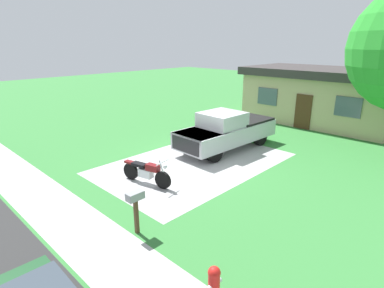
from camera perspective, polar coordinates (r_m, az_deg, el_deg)
name	(u,v)px	position (r m, az deg, el deg)	size (l,w,h in m)	color
ground_plane	(195,163)	(13.73, 0.57, -3.53)	(80.00, 80.00, 0.00)	#347A37
driveway_pad	(195,163)	(13.73, 0.57, -3.52)	(5.37, 8.37, 0.01)	#A3A3A3
sidewalk_strip	(62,215)	(10.64, -22.77, -11.86)	(36.00, 1.80, 0.01)	#ACACA7
motorcycle	(147,172)	(11.74, -8.35, -5.12)	(2.19, 0.81, 1.09)	black
pickup_truck	(228,130)	(15.46, 6.57, 2.58)	(2.23, 5.70, 1.90)	black
fire_hydrant	(214,285)	(6.87, 4.04, -24.46)	(0.32, 0.40, 0.87)	red
mailbox	(135,201)	(8.68, -10.35, -10.34)	(0.26, 0.48, 1.26)	#4C3823
neighbor_house	(321,95)	(22.33, 22.67, 8.32)	(9.60, 5.60, 3.50)	tan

